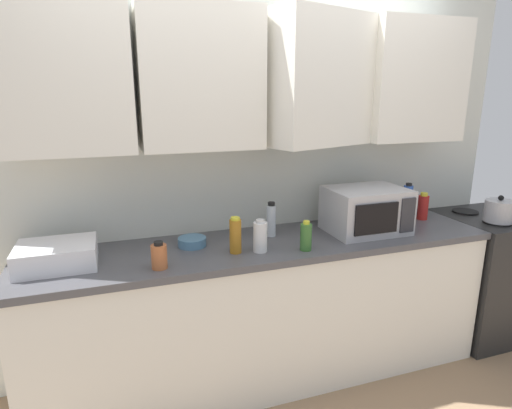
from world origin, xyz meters
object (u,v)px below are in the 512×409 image
at_px(bottle_white_jar, 260,236).
at_px(bottle_clear_tall, 271,220).
at_px(stove_range, 490,273).
at_px(kettle, 499,211).
at_px(bottle_green_oil, 306,237).
at_px(bottle_blue_cleaner, 407,204).
at_px(bowl_ceramic_small, 192,242).
at_px(bottle_amber_vinegar, 235,236).
at_px(microwave, 366,210).
at_px(bottle_red_sauce, 423,207).
at_px(dish_rack, 57,255).
at_px(bottle_spice_jar, 159,256).

relative_size(bottle_white_jar, bottle_clear_tall, 0.86).
distance_m(stove_range, bottle_white_jar, 1.95).
distance_m(kettle, bottle_green_oil, 1.45).
bearing_deg(bottle_green_oil, bottle_blue_cleaner, 16.03).
bearing_deg(bowl_ceramic_small, bottle_green_oil, -24.47).
bearing_deg(bottle_blue_cleaner, bowl_ceramic_small, 179.19).
xyz_separation_m(stove_range, bowl_ceramic_small, (-2.21, 0.09, 0.47)).
distance_m(kettle, bottle_amber_vinegar, 1.83).
xyz_separation_m(microwave, bowl_ceramic_small, (-1.09, 0.09, -0.11)).
xyz_separation_m(stove_range, bottle_amber_vinegar, (-2.00, -0.09, 0.55)).
distance_m(bottle_red_sauce, bowl_ceramic_small, 1.62).
xyz_separation_m(dish_rack, bottle_clear_tall, (1.20, 0.09, 0.04)).
distance_m(bottle_clear_tall, bottle_spice_jar, 0.76).
xyz_separation_m(kettle, bottle_spice_jar, (-2.25, -0.03, -0.02)).
distance_m(dish_rack, bottle_red_sauce, 2.32).
height_order(bottle_clear_tall, bottle_green_oil, bottle_clear_tall).
height_order(bottle_clear_tall, bottle_amber_vinegar, bottle_clear_tall).
bearing_deg(bottle_green_oil, bowl_ceramic_small, 155.53).
xyz_separation_m(microwave, bottle_red_sauce, (0.53, 0.10, -0.05)).
relative_size(stove_range, bottle_clear_tall, 4.25).
relative_size(dish_rack, bottle_green_oil, 2.23).
bearing_deg(bowl_ceramic_small, dish_rack, -174.21).
distance_m(kettle, bottle_white_jar, 1.70).
height_order(kettle, bottle_spice_jar, kettle).
relative_size(bottle_white_jar, bottle_amber_vinegar, 0.91).
height_order(dish_rack, bottle_white_jar, bottle_white_jar).
relative_size(stove_range, bottle_blue_cleaner, 3.32).
relative_size(bottle_blue_cleaner, bottle_red_sauce, 1.45).
bearing_deg(microwave, bottle_red_sauce, 11.21).
height_order(bottle_clear_tall, bottle_spice_jar, bottle_clear_tall).
bearing_deg(bottle_blue_cleaner, bottle_green_oil, -163.97).
xyz_separation_m(microwave, bottle_green_oil, (-0.50, -0.18, -0.06)).
height_order(kettle, bottle_amber_vinegar, bottle_amber_vinegar).
bearing_deg(bottle_clear_tall, bottle_spice_jar, -158.16).
height_order(dish_rack, bottle_clear_tall, bottle_clear_tall).
bearing_deg(bottle_clear_tall, bottle_blue_cleaner, -2.46).
relative_size(bottle_blue_cleaner, bottle_spice_jar, 1.94).
xyz_separation_m(bottle_white_jar, bottle_blue_cleaner, (1.11, 0.19, 0.04)).
height_order(microwave, bottle_spice_jar, microwave).
bearing_deg(bottle_white_jar, dish_rack, 172.55).
xyz_separation_m(microwave, bottle_white_jar, (-0.75, -0.12, -0.05)).
bearing_deg(bottle_white_jar, bowl_ceramic_small, 148.75).
bearing_deg(bottle_blue_cleaner, microwave, -168.95).
distance_m(microwave, bottle_amber_vinegar, 0.89).
height_order(bottle_spice_jar, bottle_green_oil, bottle_green_oil).
height_order(bottle_spice_jar, bowl_ceramic_small, bottle_spice_jar).
distance_m(bottle_spice_jar, bottle_red_sauce, 1.85).
xyz_separation_m(bottle_blue_cleaner, bottle_spice_jar, (-1.67, -0.24, -0.07)).
relative_size(kettle, bottle_clear_tall, 0.87).
relative_size(bottle_blue_cleaner, bottle_amber_vinegar, 1.35).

